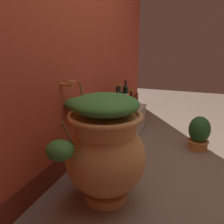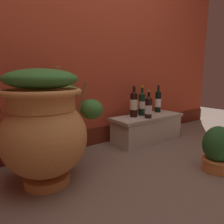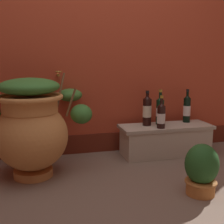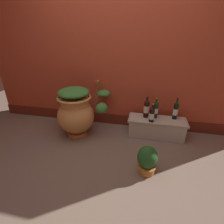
{
  "view_description": "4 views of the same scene",
  "coord_description": "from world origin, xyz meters",
  "px_view_note": "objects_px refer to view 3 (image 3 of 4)",
  "views": [
    {
      "loc": [
        -1.98,
        0.06,
        1.11
      ],
      "look_at": [
        0.17,
        0.84,
        0.43
      ],
      "focal_mm": 39.7,
      "sensor_mm": 36.0,
      "label": 1
    },
    {
      "loc": [
        -0.94,
        -0.64,
        0.72
      ],
      "look_at": [
        0.17,
        0.85,
        0.38
      ],
      "focal_mm": 31.77,
      "sensor_mm": 36.0,
      "label": 2
    },
    {
      "loc": [
        -0.49,
        -1.63,
        0.92
      ],
      "look_at": [
        0.14,
        0.83,
        0.44
      ],
      "focal_mm": 47.07,
      "sensor_mm": 36.0,
      "label": 3
    },
    {
      "loc": [
        0.49,
        -1.54,
        1.48
      ],
      "look_at": [
        -0.03,
        0.85,
        0.34
      ],
      "focal_mm": 27.36,
      "sensor_mm": 36.0,
      "label": 4
    }
  ],
  "objects_px": {
    "wine_bottle_left": "(147,110)",
    "wine_bottle_right": "(187,108)",
    "terracotta_urn": "(33,126)",
    "potted_shrub": "(201,170)",
    "wine_bottle_middle": "(160,110)",
    "wine_bottle_back": "(161,115)"
  },
  "relations": [
    {
      "from": "wine_bottle_left",
      "to": "wine_bottle_right",
      "type": "xyz_separation_m",
      "value": [
        0.43,
        0.04,
        -0.01
      ]
    },
    {
      "from": "terracotta_urn",
      "to": "potted_shrub",
      "type": "distance_m",
      "value": 1.27
    },
    {
      "from": "wine_bottle_middle",
      "to": "wine_bottle_right",
      "type": "distance_m",
      "value": 0.29
    },
    {
      "from": "wine_bottle_right",
      "to": "wine_bottle_left",
      "type": "bearing_deg",
      "value": -175.16
    },
    {
      "from": "terracotta_urn",
      "to": "potted_shrub",
      "type": "height_order",
      "value": "terracotta_urn"
    },
    {
      "from": "wine_bottle_left",
      "to": "terracotta_urn",
      "type": "bearing_deg",
      "value": -165.91
    },
    {
      "from": "potted_shrub",
      "to": "wine_bottle_right",
      "type": "bearing_deg",
      "value": 67.68
    },
    {
      "from": "wine_bottle_middle",
      "to": "wine_bottle_back",
      "type": "distance_m",
      "value": 0.16
    },
    {
      "from": "wine_bottle_left",
      "to": "potted_shrub",
      "type": "bearing_deg",
      "value": -86.23
    },
    {
      "from": "terracotta_urn",
      "to": "wine_bottle_middle",
      "type": "height_order",
      "value": "terracotta_urn"
    },
    {
      "from": "wine_bottle_left",
      "to": "wine_bottle_back",
      "type": "bearing_deg",
      "value": -57.55
    },
    {
      "from": "wine_bottle_left",
      "to": "wine_bottle_right",
      "type": "relative_size",
      "value": 1.01
    },
    {
      "from": "wine_bottle_middle",
      "to": "wine_bottle_back",
      "type": "bearing_deg",
      "value": -109.36
    },
    {
      "from": "potted_shrub",
      "to": "wine_bottle_left",
      "type": "bearing_deg",
      "value": 93.77
    },
    {
      "from": "wine_bottle_right",
      "to": "wine_bottle_middle",
      "type": "bearing_deg",
      "value": -176.02
    },
    {
      "from": "wine_bottle_left",
      "to": "wine_bottle_middle",
      "type": "distance_m",
      "value": 0.14
    },
    {
      "from": "wine_bottle_right",
      "to": "potted_shrub",
      "type": "height_order",
      "value": "wine_bottle_right"
    },
    {
      "from": "wine_bottle_left",
      "to": "wine_bottle_middle",
      "type": "xyz_separation_m",
      "value": [
        0.14,
        0.02,
        -0.01
      ]
    },
    {
      "from": "wine_bottle_left",
      "to": "wine_bottle_back",
      "type": "distance_m",
      "value": 0.16
    },
    {
      "from": "terracotta_urn",
      "to": "wine_bottle_left",
      "type": "bearing_deg",
      "value": 14.09
    },
    {
      "from": "wine_bottle_middle",
      "to": "potted_shrub",
      "type": "xyz_separation_m",
      "value": [
        -0.08,
        -0.89,
        -0.25
      ]
    },
    {
      "from": "wine_bottle_right",
      "to": "wine_bottle_back",
      "type": "relative_size",
      "value": 1.1
    }
  ]
}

